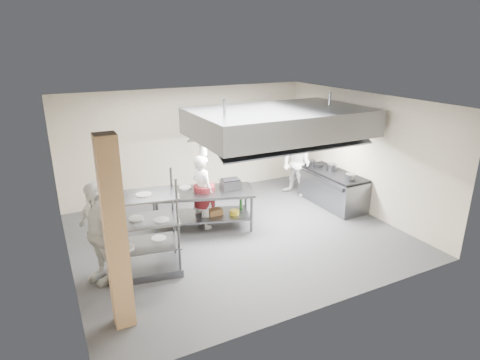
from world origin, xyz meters
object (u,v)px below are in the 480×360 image
cooking_range (332,189)px  stockpot (332,167)px  chef_plating (98,233)px  chef_head (202,192)px  griddle (231,184)px  pass_rack (143,226)px  island (203,209)px  chef_line (297,164)px

cooking_range → stockpot: bearing=70.7°
chef_plating → stockpot: bearing=76.3°
chef_head → griddle: 0.67m
chef_plating → pass_rack: bearing=56.9°
island → cooking_range: 3.62m
island → stockpot: (3.66, -0.09, 0.54)m
chef_plating → griddle: (3.11, 1.07, 0.07)m
chef_line → stockpot: 1.02m
cooking_range → chef_plating: chef_plating is taller
chef_head → griddle: chef_head is taller
pass_rack → griddle: (2.34, 1.19, 0.05)m
cooking_range → griddle: griddle is taller
chef_plating → griddle: bearing=84.8°
pass_rack → griddle: pass_rack is taller
pass_rack → chef_plating: size_ratio=1.02×
stockpot → chef_plating: bearing=-169.5°
cooking_range → chef_head: (-3.60, 0.26, 0.46)m
island → chef_line: chef_line is taller
griddle → stockpot: bearing=8.4°
island → griddle: bearing=4.5°
chef_plating → cooking_range: bearing=75.2°
pass_rack → cooking_range: pass_rack is taller
stockpot → cooking_range: bearing=-109.3°
cooking_range → chef_head: bearing=175.9°
chef_head → stockpot: chef_head is taller
cooking_range → griddle: 3.03m
island → pass_rack: (-1.69, -1.35, 0.51)m
cooking_range → chef_plating: bearing=-170.5°
pass_rack → chef_plating: (-0.77, 0.12, -0.01)m
cooking_range → stockpot: size_ratio=7.54×
chef_line → griddle: chef_line is taller
chef_line → chef_plating: size_ratio=0.96×
stockpot → chef_line: bearing=120.9°
chef_line → griddle: (-2.49, -0.94, 0.10)m
island → stockpot: bearing=16.9°
pass_rack → chef_plating: pass_rack is taller
chef_line → griddle: size_ratio=4.21×
chef_head → island: bearing=140.6°
cooking_range → chef_plating: 6.19m
cooking_range → chef_line: size_ratio=1.09×
pass_rack → stockpot: bearing=23.1°
chef_head → chef_line: chef_line is taller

